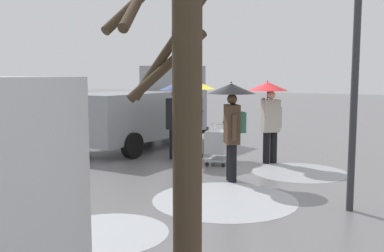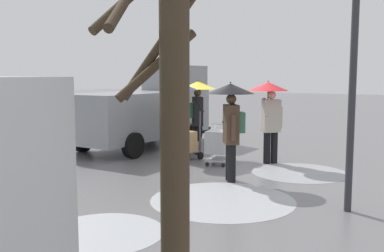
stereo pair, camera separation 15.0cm
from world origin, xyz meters
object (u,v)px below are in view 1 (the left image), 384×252
at_px(pedestrian_black_side, 269,103).
at_px(bare_tree_near, 185,125).
at_px(pedestrian_pink_side, 232,109).
at_px(cargo_van_parked_right, 145,110).
at_px(pedestrian_white_side, 177,101).
at_px(pedestrian_far_side, 196,100).
at_px(hand_dolly_boxes, 186,143).
at_px(street_lamp, 355,70).
at_px(shopping_cart_vendor, 218,142).

height_order(pedestrian_black_side, bare_tree_near, bare_tree_near).
bearing_deg(pedestrian_pink_side, pedestrian_black_side, -90.02).
height_order(cargo_van_parked_right, bare_tree_near, bare_tree_near).
bearing_deg(pedestrian_white_side, pedestrian_far_side, -92.06).
relative_size(cargo_van_parked_right, pedestrian_black_side, 2.50).
distance_m(hand_dolly_boxes, street_lamp, 5.67).
bearing_deg(pedestrian_white_side, bare_tree_near, 122.79).
distance_m(hand_dolly_boxes, pedestrian_far_side, 1.44).
bearing_deg(shopping_cart_vendor, pedestrian_black_side, -142.75).
bearing_deg(pedestrian_far_side, pedestrian_black_side, 174.76).
bearing_deg(street_lamp, pedestrian_black_side, -49.85).
bearing_deg(pedestrian_black_side, street_lamp, 130.15).
relative_size(pedestrian_pink_side, pedestrian_white_side, 1.00).
xyz_separation_m(pedestrian_far_side, bare_tree_near, (-4.48, 8.01, 0.32)).
xyz_separation_m(cargo_van_parked_right, street_lamp, (-7.08, 3.78, 1.19)).
relative_size(hand_dolly_boxes, bare_tree_near, 0.36).
height_order(cargo_van_parked_right, pedestrian_white_side, cargo_van_parked_right).
bearing_deg(hand_dolly_boxes, pedestrian_black_side, -161.56).
distance_m(cargo_van_parked_right, pedestrian_far_side, 2.22).
bearing_deg(street_lamp, pedestrian_far_side, -34.34).
height_order(cargo_van_parked_right, pedestrian_black_side, cargo_van_parked_right).
distance_m(hand_dolly_boxes, pedestrian_pink_side, 2.80).
xyz_separation_m(pedestrian_white_side, bare_tree_near, (-4.51, 7.01, 0.31)).
xyz_separation_m(hand_dolly_boxes, pedestrian_white_side, (0.24, 0.11, 1.12)).
bearing_deg(pedestrian_black_side, shopping_cart_vendor, 37.25).
distance_m(cargo_van_parked_right, bare_tree_near, 10.74).
bearing_deg(pedestrian_black_side, pedestrian_pink_side, 89.98).
height_order(hand_dolly_boxes, pedestrian_pink_side, pedestrian_pink_side).
bearing_deg(pedestrian_white_side, pedestrian_pink_side, 148.31).
bearing_deg(pedestrian_far_side, cargo_van_parked_right, -10.73).
bearing_deg(shopping_cart_vendor, pedestrian_far_side, -39.84).
relative_size(pedestrian_white_side, street_lamp, 0.56).
relative_size(cargo_van_parked_right, street_lamp, 1.39).
height_order(shopping_cart_vendor, pedestrian_white_side, pedestrian_white_side).
relative_size(shopping_cart_vendor, pedestrian_pink_side, 0.49).
height_order(pedestrian_pink_side, pedestrian_white_side, same).
xyz_separation_m(hand_dolly_boxes, pedestrian_black_side, (-2.07, -0.69, 1.11)).
xyz_separation_m(shopping_cart_vendor, pedestrian_black_side, (-1.06, -0.80, 1.00)).
bearing_deg(shopping_cart_vendor, street_lamp, 147.63).
xyz_separation_m(cargo_van_parked_right, shopping_cart_vendor, (-3.36, 1.42, -0.61)).
height_order(cargo_van_parked_right, pedestrian_far_side, cargo_van_parked_right).
relative_size(cargo_van_parked_right, hand_dolly_boxes, 4.08).
bearing_deg(bare_tree_near, pedestrian_far_side, -60.80).
relative_size(cargo_van_parked_right, pedestrian_far_side, 2.50).
bearing_deg(bare_tree_near, pedestrian_white_side, -57.21).
bearing_deg(pedestrian_far_side, bare_tree_near, 119.20).
distance_m(pedestrian_black_side, bare_tree_near, 8.12).
relative_size(pedestrian_pink_side, pedestrian_black_side, 1.00).
bearing_deg(pedestrian_far_side, pedestrian_white_side, 87.94).
height_order(pedestrian_white_side, street_lamp, street_lamp).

